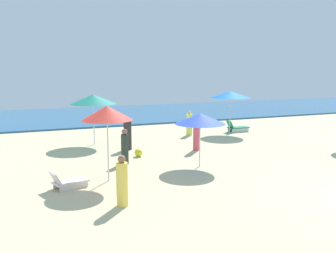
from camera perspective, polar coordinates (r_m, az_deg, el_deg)
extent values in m
cube|color=#295F8F|center=(33.68, -3.15, 2.07)|extent=(60.00, 12.54, 0.12)
cylinder|color=silver|center=(14.03, -9.04, -3.64)|extent=(0.05, 0.05, 2.28)
cone|color=red|center=(13.79, -9.18, 2.04)|extent=(1.86, 1.86, 0.52)
cube|color=silver|center=(13.58, -13.98, -8.80)|extent=(1.02, 0.37, 0.19)
cube|color=silver|center=(14.03, -14.91, -8.26)|extent=(1.02, 0.37, 0.19)
cube|color=silver|center=(13.76, -14.48, -8.03)|extent=(1.31, 0.94, 0.06)
cube|color=silver|center=(13.50, -16.60, -7.56)|extent=(0.44, 0.63, 0.43)
cylinder|color=silver|center=(15.98, 4.81, -2.82)|extent=(0.05, 0.05, 1.82)
cone|color=blue|center=(15.78, 4.86, 1.21)|extent=(2.15, 2.15, 0.45)
cylinder|color=silver|center=(23.95, 9.32, 1.63)|extent=(0.05, 0.05, 2.25)
cone|color=blue|center=(23.82, 9.41, 4.78)|extent=(2.49, 2.49, 0.39)
cube|color=silver|center=(24.62, 10.87, -0.58)|extent=(1.23, 0.05, 0.24)
cube|color=silver|center=(25.03, 10.24, -0.40)|extent=(1.23, 0.05, 0.24)
cube|color=#1D7D56|center=(24.80, 10.56, -0.14)|extent=(1.37, 0.60, 0.06)
cube|color=#1D7D56|center=(24.43, 9.33, 0.33)|extent=(0.30, 0.56, 0.51)
cylinder|color=silver|center=(20.74, -11.12, 0.34)|extent=(0.05, 0.05, 2.19)
cone|color=#1C7E6D|center=(20.58, -11.24, 4.06)|extent=(2.45, 2.45, 0.51)
cylinder|color=#2E2C2D|center=(19.21, -6.11, -1.34)|extent=(0.51, 0.51, 1.47)
sphere|color=beige|center=(19.08, -6.16, 1.13)|extent=(0.23, 0.23, 0.23)
cylinder|color=#E9ED66|center=(23.11, 3.23, 0.29)|extent=(0.53, 0.53, 1.31)
sphere|color=beige|center=(23.01, 3.25, 2.13)|extent=(0.21, 0.21, 0.21)
cylinder|color=#DD4C60|center=(19.00, 4.29, -1.37)|extent=(0.44, 0.44, 1.50)
sphere|color=tan|center=(18.87, 4.32, 1.15)|extent=(0.20, 0.20, 0.20)
cylinder|color=#F9D255|center=(11.62, -6.93, -8.66)|extent=(0.45, 0.45, 1.36)
sphere|color=#97654A|center=(11.40, -7.01, -4.90)|extent=(0.24, 0.24, 0.24)
cylinder|color=#2B362E|center=(16.51, -6.53, -3.39)|extent=(0.34, 0.34, 1.29)
sphere|color=#945B4D|center=(16.36, -6.58, -0.80)|extent=(0.25, 0.25, 0.25)
sphere|color=yellow|center=(17.79, -4.47, -3.95)|extent=(0.38, 0.38, 0.38)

